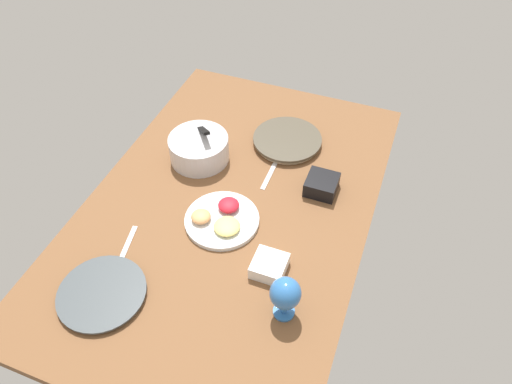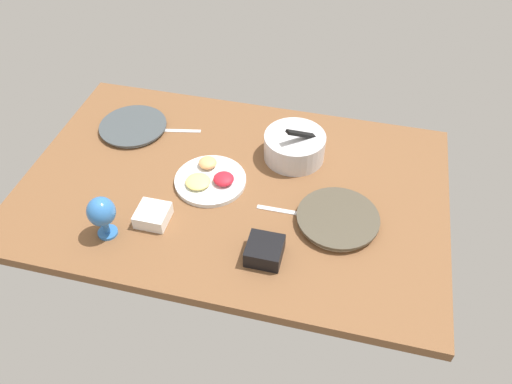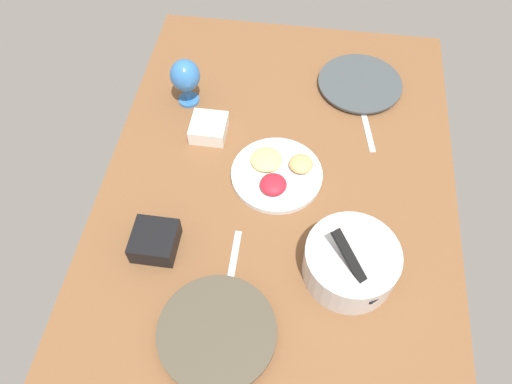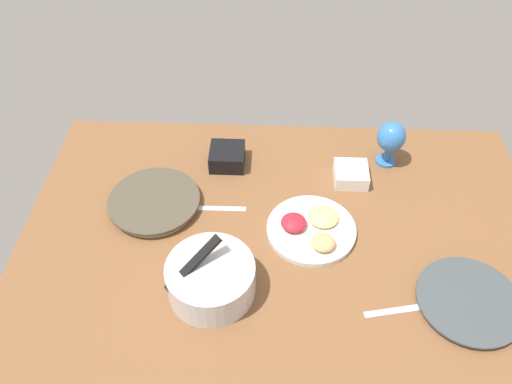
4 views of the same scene
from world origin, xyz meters
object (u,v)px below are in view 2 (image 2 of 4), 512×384
(fruit_platter, at_px, (210,179))
(hurricane_glass_blue, at_px, (102,213))
(dinner_plate_right, at_px, (338,219))
(square_bowl_black, at_px, (265,250))
(dinner_plate_left, at_px, (133,127))
(mixing_bowl, at_px, (295,146))
(square_bowl_white, at_px, (153,215))

(fruit_platter, bearing_deg, hurricane_glass_blue, -129.30)
(dinner_plate_right, height_order, square_bowl_black, square_bowl_black)
(dinner_plate_right, distance_m, square_bowl_black, 0.30)
(dinner_plate_left, relative_size, fruit_platter, 1.05)
(hurricane_glass_blue, height_order, square_bowl_black, hurricane_glass_blue)
(mixing_bowl, bearing_deg, hurricane_glass_blue, -135.15)
(dinner_plate_left, xyz_separation_m, dinner_plate_right, (0.92, -0.32, 0.01))
(hurricane_glass_blue, distance_m, square_bowl_black, 0.56)
(fruit_platter, bearing_deg, dinner_plate_right, -10.13)
(dinner_plate_left, height_order, mixing_bowl, mixing_bowl)
(dinner_plate_right, relative_size, square_bowl_white, 2.65)
(mixing_bowl, height_order, fruit_platter, mixing_bowl)
(mixing_bowl, distance_m, square_bowl_black, 0.52)
(dinner_plate_left, bearing_deg, fruit_platter, -29.38)
(square_bowl_white, xyz_separation_m, square_bowl_black, (0.42, -0.06, 0.01))
(mixing_bowl, distance_m, hurricane_glass_blue, 0.78)
(dinner_plate_right, height_order, mixing_bowl, mixing_bowl)
(mixing_bowl, bearing_deg, square_bowl_white, -132.83)
(dinner_plate_right, relative_size, square_bowl_black, 2.48)
(dinner_plate_right, xyz_separation_m, mixing_bowl, (-0.22, 0.31, 0.04))
(square_bowl_white, bearing_deg, square_bowl_black, -8.71)
(square_bowl_white, bearing_deg, hurricane_glass_blue, -144.03)
(dinner_plate_right, bearing_deg, dinner_plate_left, 160.50)
(mixing_bowl, bearing_deg, square_bowl_black, -90.17)
(dinner_plate_left, xyz_separation_m, square_bowl_black, (0.70, -0.53, 0.02))
(fruit_platter, bearing_deg, square_bowl_white, -120.54)
(mixing_bowl, height_order, hurricane_glass_blue, mixing_bowl)
(dinner_plate_right, xyz_separation_m, fruit_platter, (-0.50, 0.09, 0.00))
(mixing_bowl, relative_size, square_bowl_black, 2.05)
(dinner_plate_left, xyz_separation_m, square_bowl_white, (0.28, -0.47, 0.02))
(dinner_plate_left, xyz_separation_m, fruit_platter, (0.42, -0.24, 0.01))
(mixing_bowl, xyz_separation_m, square_bowl_black, (-0.00, -0.52, -0.02))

